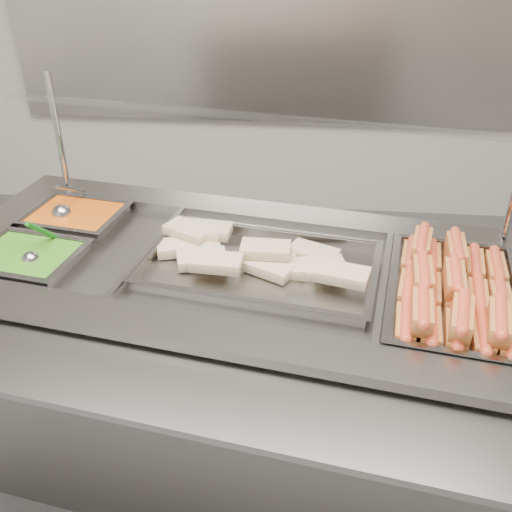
# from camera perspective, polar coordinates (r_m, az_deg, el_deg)

# --- Properties ---
(back_panel) EXTENTS (3.00, 0.04, 1.20)m
(back_panel) POSITION_cam_1_polar(r_m,az_deg,el_deg) (3.42, 1.51, 23.00)
(back_panel) COLOR #9E9994
(back_panel) RESTS_ON ground
(steam_counter) EXTENTS (1.86, 1.06, 0.84)m
(steam_counter) POSITION_cam_1_polar(r_m,az_deg,el_deg) (1.87, -1.41, -11.45)
(steam_counter) COLOR slate
(steam_counter) RESTS_ON ground
(tray_rail) EXTENTS (1.70, 0.61, 0.05)m
(tray_rail) POSITION_cam_1_polar(r_m,az_deg,el_deg) (1.29, -7.79, -12.97)
(tray_rail) COLOR gray
(tray_rail) RESTS_ON steam_counter
(sneeze_guard) EXTENTS (1.57, 0.53, 0.41)m
(sneeze_guard) POSITION_cam_1_polar(r_m,az_deg,el_deg) (1.65, 0.30, 13.36)
(sneeze_guard) COLOR #BABABF
(sneeze_guard) RESTS_ON steam_counter
(pan_hotdogs) EXTENTS (0.40, 0.56, 0.09)m
(pan_hotdogs) POSITION_cam_1_polar(r_m,az_deg,el_deg) (1.60, 19.02, -4.46)
(pan_hotdogs) COLOR gray
(pan_hotdogs) RESTS_ON steam_counter
(pan_wraps) EXTENTS (0.69, 0.47, 0.07)m
(pan_wraps) POSITION_cam_1_polar(r_m,az_deg,el_deg) (1.62, 0.32, -1.43)
(pan_wraps) COLOR gray
(pan_wraps) RESTS_ON steam_counter
(pan_beans) EXTENTS (0.31, 0.27, 0.09)m
(pan_beans) POSITION_cam_1_polar(r_m,az_deg,el_deg) (1.98, -17.44, 3.08)
(pan_beans) COLOR gray
(pan_beans) RESTS_ON steam_counter
(pan_peas) EXTENTS (0.31, 0.27, 0.09)m
(pan_peas) POSITION_cam_1_polar(r_m,az_deg,el_deg) (1.79, -21.78, -0.94)
(pan_peas) COLOR gray
(pan_peas) RESTS_ON steam_counter
(hotdogs_in_buns) EXTENTS (0.35, 0.52, 0.11)m
(hotdogs_in_buns) POSITION_cam_1_polar(r_m,az_deg,el_deg) (1.57, 19.01, -3.27)
(hotdogs_in_buns) COLOR #AF5A24
(hotdogs_in_buns) RESTS_ON pan_hotdogs
(tortilla_wraps) EXTENTS (0.62, 0.32, 0.07)m
(tortilla_wraps) POSITION_cam_1_polar(r_m,az_deg,el_deg) (1.64, -0.99, 0.35)
(tortilla_wraps) COLOR tan
(tortilla_wraps) RESTS_ON pan_wraps
(ladle) EXTENTS (0.07, 0.18, 0.13)m
(ladle) POSITION_cam_1_polar(r_m,az_deg,el_deg) (1.97, -18.77, 4.16)
(ladle) COLOR #A7A8AC
(ladle) RESTS_ON pan_beans
(serving_spoon) EXTENTS (0.06, 0.16, 0.14)m
(serving_spoon) POSITION_cam_1_polar(r_m,az_deg,el_deg) (1.75, -21.40, 0.14)
(serving_spoon) COLOR #A7A8AC
(serving_spoon) RESTS_ON pan_peas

